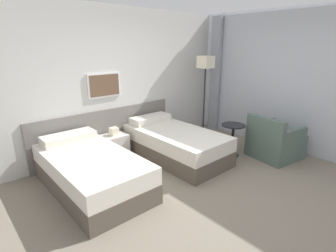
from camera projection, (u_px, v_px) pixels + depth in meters
The scene contains 9 objects.
ground_plane at pixel (210, 190), 3.81m from camera, with size 16.00×16.00×0.00m, color slate.
wall_headboard at pixel (121, 84), 5.01m from camera, with size 10.00×0.10×2.70m.
wall_window at pixel (298, 83), 4.94m from camera, with size 0.21×4.71×2.70m.
bed_near_door at pixel (91, 171), 3.80m from camera, with size 1.04×1.96×0.66m.
bed_near_window at pixel (175, 143), 4.86m from camera, with size 1.04×1.96×0.66m.
nightstand at pixel (115, 145), 4.88m from camera, with size 0.44×0.36×0.58m.
floor_lamp at pixel (205, 67), 5.69m from camera, with size 0.28×0.28×1.80m.
side_table at pixel (233, 134), 4.90m from camera, with size 0.44×0.44×0.61m.
armchair at pixel (274, 143), 4.86m from camera, with size 0.90×0.89×0.81m.
Camera 1 is at (-2.69, -2.11, 2.03)m, focal length 28.00 mm.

